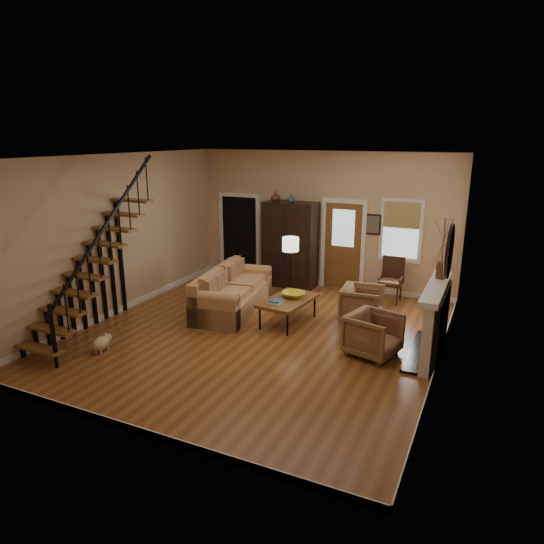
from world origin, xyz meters
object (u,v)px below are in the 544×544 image
at_px(sofa, 233,292).
at_px(coffee_table, 288,311).
at_px(side_chair, 391,280).
at_px(armchair_right, 362,304).
at_px(armchair_left, 373,335).
at_px(floor_lamp, 290,272).
at_px(armoire, 290,245).

height_order(sofa, coffee_table, sofa).
bearing_deg(side_chair, coffee_table, -126.43).
relative_size(coffee_table, armchair_right, 1.63).
distance_m(armchair_left, side_chair, 2.90).
height_order(sofa, side_chair, side_chair).
height_order(coffee_table, armchair_left, armchair_left).
bearing_deg(coffee_table, side_chair, 53.57).
relative_size(coffee_table, side_chair, 1.30).
bearing_deg(floor_lamp, coffee_table, -69.00).
relative_size(armoire, floor_lamp, 1.36).
relative_size(sofa, side_chair, 2.32).
xyz_separation_m(sofa, armchair_left, (3.24, -0.85, -0.07)).
bearing_deg(side_chair, armoire, 175.52).
bearing_deg(floor_lamp, armchair_right, -7.95).
bearing_deg(armchair_right, armoire, 49.79).
xyz_separation_m(armchair_right, side_chair, (0.27, 1.44, 0.14)).
bearing_deg(armchair_left, side_chair, 20.85).
relative_size(armchair_right, side_chair, 0.79).
bearing_deg(floor_lamp, sofa, -139.53).
bearing_deg(coffee_table, armoire, 112.41).
bearing_deg(armoire, coffee_table, -67.59).
relative_size(floor_lamp, side_chair, 1.52).
relative_size(armchair_left, floor_lamp, 0.53).
relative_size(armchair_right, floor_lamp, 0.52).
height_order(sofa, armchair_right, sofa).
bearing_deg(side_chair, armchair_right, -100.55).
xyz_separation_m(armoire, sofa, (-0.37, -2.23, -0.61)).
xyz_separation_m(armoire, armchair_right, (2.28, -1.64, -0.68)).
distance_m(coffee_table, armchair_left, 2.04).
height_order(armoire, side_chair, armoire).
xyz_separation_m(coffee_table, armchair_right, (1.32, 0.71, 0.11)).
height_order(armchair_left, floor_lamp, floor_lamp).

